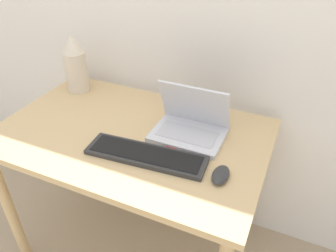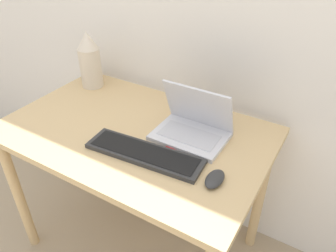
{
  "view_description": "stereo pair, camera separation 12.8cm",
  "coord_description": "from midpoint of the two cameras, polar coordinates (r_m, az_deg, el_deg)",
  "views": [
    {
      "loc": [
        0.62,
        -0.63,
        1.59
      ],
      "look_at": [
        0.19,
        0.34,
        0.88
      ],
      "focal_mm": 35.0,
      "sensor_mm": 36.0,
      "label": 1
    },
    {
      "loc": [
        0.73,
        -0.57,
        1.59
      ],
      "look_at": [
        0.19,
        0.34,
        0.88
      ],
      "focal_mm": 35.0,
      "sensor_mm": 36.0,
      "label": 2
    }
  ],
  "objects": [
    {
      "name": "mouse",
      "position": [
        1.19,
        6.11,
        -8.58
      ],
      "size": [
        0.06,
        0.11,
        0.03
      ],
      "color": "#2D2D2D",
      "rests_on": "desk"
    },
    {
      "name": "mp3_player",
      "position": [
        1.34,
        -1.61,
        -3.32
      ],
      "size": [
        0.05,
        0.07,
        0.01
      ],
      "color": "red",
      "rests_on": "desk"
    },
    {
      "name": "keyboard",
      "position": [
        1.28,
        -6.7,
        -5.16
      ],
      "size": [
        0.49,
        0.17,
        0.02
      ],
      "color": "#2D2D2D",
      "rests_on": "desk"
    },
    {
      "name": "laptop",
      "position": [
        1.38,
        1.28,
        0.24
      ],
      "size": [
        0.3,
        0.22,
        0.22
      ],
      "color": "silver",
      "rests_on": "desk"
    },
    {
      "name": "vase",
      "position": [
        1.77,
        -17.88,
        10.16
      ],
      "size": [
        0.11,
        0.11,
        0.3
      ],
      "color": "beige",
      "rests_on": "desk"
    },
    {
      "name": "desk",
      "position": [
        1.49,
        -8.67,
        -4.4
      ],
      "size": [
        1.16,
        0.74,
        0.78
      ],
      "color": "tan",
      "rests_on": "ground_plane"
    }
  ]
}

